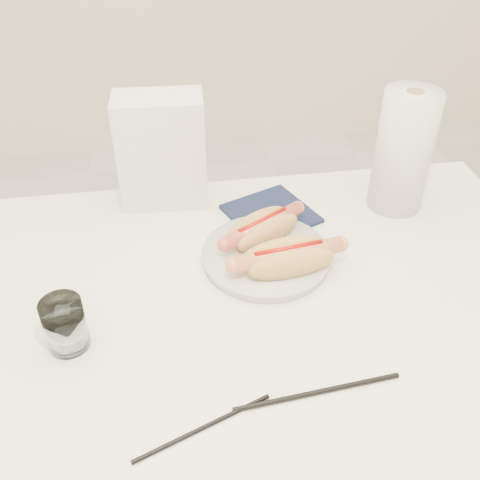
{
  "coord_description": "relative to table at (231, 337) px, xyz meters",
  "views": [
    {
      "loc": [
        -0.08,
        -0.64,
        1.39
      ],
      "look_at": [
        0.03,
        0.09,
        0.82
      ],
      "focal_mm": 41.66,
      "sensor_mm": 36.0,
      "label": 1
    }
  ],
  "objects": [
    {
      "name": "hotdog_right",
      "position": [
        0.11,
        0.07,
        0.1
      ],
      "size": [
        0.19,
        0.1,
        0.05
      ],
      "rotation": [
        0.0,
        0.0,
        0.14
      ],
      "color": "tan",
      "rests_on": "plate"
    },
    {
      "name": "chopstick_near",
      "position": [
        -0.07,
        -0.21,
        0.06
      ],
      "size": [
        0.19,
        0.08,
        0.01
      ],
      "primitive_type": "cylinder",
      "rotation": [
        0.0,
        1.57,
        0.36
      ],
      "color": "black",
      "rests_on": "table"
    },
    {
      "name": "navy_napkin",
      "position": [
        0.12,
        0.25,
        0.06
      ],
      "size": [
        0.2,
        0.2,
        0.01
      ],
      "primitive_type": "cube",
      "rotation": [
        0.0,
        0.0,
        0.4
      ],
      "color": "#101833",
      "rests_on": "table"
    },
    {
      "name": "hotdog_left",
      "position": [
        0.08,
        0.16,
        0.1
      ],
      "size": [
        0.17,
        0.13,
        0.05
      ],
      "rotation": [
        0.0,
        0.0,
        0.54
      ],
      "color": "tan",
      "rests_on": "plate"
    },
    {
      "name": "plate",
      "position": [
        0.08,
        0.11,
        0.07
      ],
      "size": [
        0.27,
        0.27,
        0.02
      ],
      "primitive_type": "cylinder",
      "rotation": [
        0.0,
        0.0,
        -0.25
      ],
      "color": "silver",
      "rests_on": "table"
    },
    {
      "name": "water_glass",
      "position": [
        -0.25,
        -0.03,
        0.1
      ],
      "size": [
        0.06,
        0.06,
        0.09
      ],
      "primitive_type": "cylinder",
      "color": "silver",
      "rests_on": "table"
    },
    {
      "name": "napkin_box",
      "position": [
        -0.09,
        0.35,
        0.17
      ],
      "size": [
        0.17,
        0.1,
        0.23
      ],
      "primitive_type": "cube",
      "rotation": [
        0.0,
        0.0,
        -0.06
      ],
      "color": "silver",
      "rests_on": "table"
    },
    {
      "name": "paper_towel_roll",
      "position": [
        0.37,
        0.26,
        0.18
      ],
      "size": [
        0.12,
        0.12,
        0.24
      ],
      "primitive_type": "cylinder",
      "rotation": [
        0.0,
        0.0,
        -0.12
      ],
      "color": "silver",
      "rests_on": "table"
    },
    {
      "name": "chopstick_far",
      "position": [
        0.1,
        -0.18,
        0.06
      ],
      "size": [
        0.24,
        0.03,
        0.01
      ],
      "primitive_type": "cylinder",
      "rotation": [
        0.0,
        1.57,
        0.09
      ],
      "color": "black",
      "rests_on": "table"
    },
    {
      "name": "table",
      "position": [
        0.0,
        0.0,
        0.0
      ],
      "size": [
        1.2,
        0.8,
        0.75
      ],
      "color": "white",
      "rests_on": "ground"
    }
  ]
}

